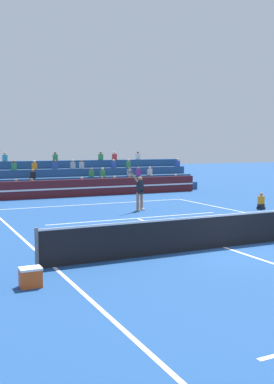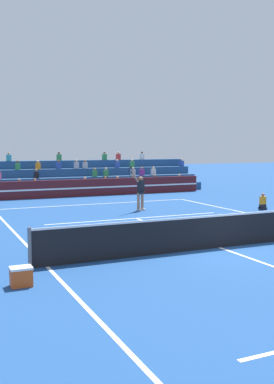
# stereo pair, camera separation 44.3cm
# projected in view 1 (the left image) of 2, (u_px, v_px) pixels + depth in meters

# --- Properties ---
(ground_plane) EXTENTS (120.00, 120.00, 0.00)m
(ground_plane) POSITION_uv_depth(u_px,v_px,m) (224.00, 247.00, 14.25)
(ground_plane) COLOR navy
(court_lines) EXTENTS (11.10, 23.90, 0.01)m
(court_lines) POSITION_uv_depth(u_px,v_px,m) (224.00, 247.00, 14.25)
(court_lines) COLOR white
(court_lines) RESTS_ON ground
(tennis_net) EXTENTS (12.00, 0.10, 1.10)m
(tennis_net) POSITION_uv_depth(u_px,v_px,m) (224.00, 230.00, 14.20)
(tennis_net) COLOR slate
(tennis_net) RESTS_ON ground
(sponsor_banner_wall) EXTENTS (18.00, 0.26, 1.10)m
(sponsor_banner_wall) POSITION_uv_depth(u_px,v_px,m) (72.00, 188.00, 28.52)
(sponsor_banner_wall) COLOR #51191E
(sponsor_banner_wall) RESTS_ON ground
(bleacher_stand) EXTENTS (20.00, 3.80, 2.83)m
(bleacher_stand) POSITION_uv_depth(u_px,v_px,m) (58.00, 180.00, 31.33)
(bleacher_stand) COLOR navy
(bleacher_stand) RESTS_ON ground
(ball_kid_courtside) EXTENTS (0.30, 0.36, 0.84)m
(ball_kid_courtside) POSITION_uv_depth(u_px,v_px,m) (261.00, 203.00, 22.91)
(ball_kid_courtside) COLOR black
(ball_kid_courtside) RESTS_ON ground
(tennis_player) EXTENTS (1.21, 0.71, 2.28)m
(tennis_player) POSITION_uv_depth(u_px,v_px,m) (140.00, 191.00, 22.34)
(tennis_player) COLOR #9E7051
(tennis_player) RESTS_ON ground
(tennis_ball) EXTENTS (0.07, 0.07, 0.07)m
(tennis_ball) POSITION_uv_depth(u_px,v_px,m) (98.00, 238.00, 15.61)
(tennis_ball) COLOR #C6DB33
(tennis_ball) RESTS_ON ground
(equipment_cooler) EXTENTS (0.50, 0.38, 0.45)m
(equipment_cooler) POSITION_uv_depth(u_px,v_px,m) (31.00, 277.00, 10.21)
(equipment_cooler) COLOR #D84C19
(equipment_cooler) RESTS_ON ground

